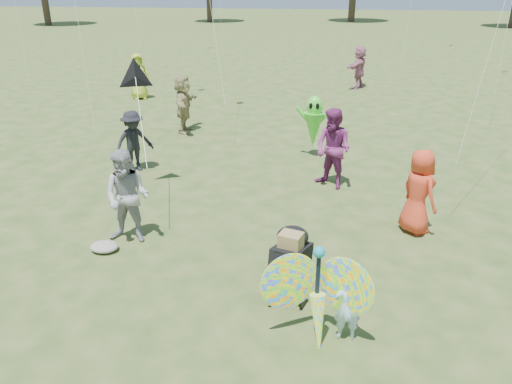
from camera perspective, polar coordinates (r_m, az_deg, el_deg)
ground at (r=8.20m, az=-0.35°, el=-11.31°), size 160.00×160.00×0.00m
child_girl at (r=7.11m, az=10.40°, el=-12.86°), size 0.39×0.28×1.01m
adult_man at (r=9.57m, az=-14.50°, el=-0.57°), size 0.89×0.70×1.82m
grey_bag at (r=9.69m, az=-16.95°, el=-6.00°), size 0.52×0.43×0.17m
crowd_a at (r=10.14m, az=18.10°, el=0.03°), size 0.91×0.99×1.70m
crowd_b at (r=13.23m, az=-13.80°, el=5.63°), size 1.14×1.16×1.60m
crowd_d at (r=16.47m, az=-8.29°, el=9.93°), size 0.66×1.75×1.85m
crowd_e at (r=11.91m, az=8.80°, el=4.90°), size 1.18×1.13×1.91m
crowd_g at (r=21.60m, az=-13.29°, el=12.72°), size 1.07×0.94×1.85m
crowd_j at (r=23.73m, az=11.69°, el=13.80°), size 1.18×1.83×1.88m
jogging_stroller at (r=7.91m, az=4.01°, el=-7.49°), size 0.68×1.12×1.09m
butterfly_kite at (r=6.91m, az=7.07°, el=-11.74°), size 1.74×0.75×1.65m
delta_kite_rig at (r=11.48m, az=-13.62°, el=12.60°), size 1.52×2.68×1.62m
alien_kite at (r=13.93m, az=6.61°, el=7.77°), size 1.12×0.69×1.74m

